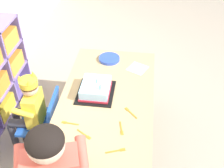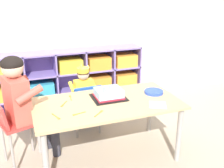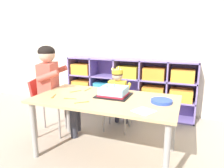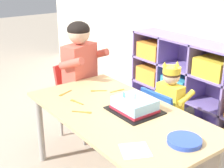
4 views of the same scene
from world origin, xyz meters
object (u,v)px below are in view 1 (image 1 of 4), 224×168
(paper_plate_stack, at_px, (109,59))
(fork_near_cake_tray, at_px, (121,129))
(activity_table, at_px, (107,105))
(child_with_crown, at_px, (29,107))
(fork_scattered_mid_table, at_px, (117,151))
(classroom_chair_blue, at_px, (44,120))
(fork_by_napkin, at_px, (85,135))
(fork_at_table_front_edge, at_px, (69,123))
(birthday_cake_on_tray, at_px, (96,89))
(fork_near_child_seat, at_px, (130,112))

(paper_plate_stack, xyz_separation_m, fork_near_cake_tray, (-0.83, -0.20, -0.01))
(activity_table, bearing_deg, child_with_crown, 97.67)
(paper_plate_stack, relative_size, fork_near_cake_tray, 1.55)
(fork_scattered_mid_table, bearing_deg, paper_plate_stack, -99.39)
(classroom_chair_blue, xyz_separation_m, fork_by_napkin, (-0.31, -0.42, 0.23))
(activity_table, xyz_separation_m, paper_plate_stack, (0.52, 0.05, 0.09))
(activity_table, distance_m, fork_scattered_mid_table, 0.52)
(fork_at_table_front_edge, bearing_deg, fork_by_napkin, -29.69)
(classroom_chair_blue, xyz_separation_m, birthday_cake_on_tray, (0.13, -0.42, 0.27))
(activity_table, relative_size, birthday_cake_on_tray, 4.25)
(child_with_crown, height_order, fork_near_cake_tray, child_with_crown)
(fork_near_cake_tray, height_order, fork_by_napkin, same)
(fork_scattered_mid_table, bearing_deg, birthday_cake_on_tray, -86.84)
(child_with_crown, bearing_deg, paper_plate_stack, 133.82)
(activity_table, relative_size, fork_at_table_front_edge, 10.79)
(activity_table, bearing_deg, birthday_cake_on_tray, 62.24)
(classroom_chair_blue, relative_size, paper_plate_stack, 3.20)
(fork_scattered_mid_table, height_order, fork_by_napkin, same)
(child_with_crown, bearing_deg, fork_at_table_front_edge, 57.78)
(activity_table, distance_m, fork_near_child_seat, 0.25)
(paper_plate_stack, height_order, fork_near_child_seat, paper_plate_stack)
(fork_near_child_seat, bearing_deg, paper_plate_stack, 157.29)
(fork_scattered_mid_table, relative_size, fork_by_napkin, 1.13)
(classroom_chair_blue, height_order, fork_at_table_front_edge, classroom_chair_blue)
(activity_table, relative_size, child_with_crown, 1.69)
(activity_table, height_order, fork_near_child_seat, fork_near_child_seat)
(fork_at_table_front_edge, bearing_deg, fork_near_cake_tray, 3.51)
(fork_near_cake_tray, bearing_deg, fork_by_napkin, 96.09)
(classroom_chair_blue, distance_m, fork_by_napkin, 0.57)
(fork_at_table_front_edge, bearing_deg, child_with_crown, 155.74)
(fork_at_table_front_edge, xyz_separation_m, fork_near_cake_tray, (-0.01, -0.37, 0.00))
(classroom_chair_blue, distance_m, fork_at_table_front_edge, 0.43)
(birthday_cake_on_tray, relative_size, fork_scattered_mid_table, 2.53)
(activity_table, distance_m, fork_near_cake_tray, 0.35)
(classroom_chair_blue, height_order, fork_scattered_mid_table, classroom_chair_blue)
(paper_plate_stack, bearing_deg, fork_scattered_mid_table, -169.48)
(fork_scattered_mid_table, relative_size, fork_near_child_seat, 1.18)
(classroom_chair_blue, height_order, paper_plate_stack, paper_plate_stack)
(activity_table, bearing_deg, fork_scattered_mid_table, -164.50)
(fork_near_child_seat, distance_m, fork_by_napkin, 0.38)
(birthday_cake_on_tray, relative_size, fork_near_cake_tray, 2.62)
(birthday_cake_on_tray, bearing_deg, paper_plate_stack, -5.17)
(paper_plate_stack, relative_size, fork_by_napkin, 1.68)
(birthday_cake_on_tray, relative_size, fork_by_napkin, 2.85)
(birthday_cake_on_tray, bearing_deg, fork_by_napkin, -179.78)
(birthday_cake_on_tray, distance_m, fork_near_cake_tray, 0.43)
(fork_at_table_front_edge, height_order, fork_near_cake_tray, same)
(fork_near_child_seat, bearing_deg, fork_at_table_front_edge, -111.81)
(birthday_cake_on_tray, xyz_separation_m, fork_near_cake_tray, (-0.36, -0.24, -0.04))
(activity_table, xyz_separation_m, fork_scattered_mid_table, (-0.50, -0.14, 0.07))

